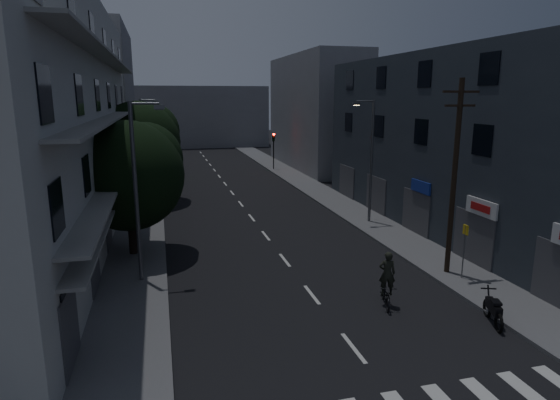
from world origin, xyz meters
name	(u,v)px	position (x,y,z in m)	size (l,w,h in m)	color
ground	(240,202)	(0.00, 25.00, 0.00)	(160.00, 160.00, 0.00)	black
sidewalk_left	(143,207)	(-7.50, 25.00, 0.07)	(3.00, 90.00, 0.15)	#565659
sidewalk_right	(328,197)	(7.50, 25.00, 0.07)	(3.00, 90.00, 0.15)	#565659
lane_markings	(228,188)	(0.00, 31.25, 0.01)	(0.15, 60.50, 0.01)	beige
building_left	(50,121)	(-11.98, 18.00, 6.99)	(7.00, 36.00, 14.00)	#B1B1AC
building_right	(459,143)	(11.99, 14.00, 5.50)	(6.19, 28.00, 11.00)	#292F38
building_far_left	(104,99)	(-12.00, 48.00, 8.00)	(6.00, 20.00, 16.00)	slate
building_far_right	(315,112)	(12.00, 42.00, 6.50)	(6.00, 20.00, 13.00)	slate
building_far_end	(195,117)	(0.00, 70.00, 5.00)	(24.00, 8.00, 10.00)	slate
tree_near	(129,172)	(-7.59, 13.74, 4.56)	(5.71, 5.71, 7.04)	black
tree_mid	(140,139)	(-7.49, 26.95, 5.07)	(6.40, 6.40, 7.88)	black
tree_far	(141,136)	(-7.71, 37.02, 4.52)	(5.64, 5.64, 6.98)	black
traffic_signal_far_right	(274,143)	(6.65, 40.74, 3.10)	(0.28, 0.37, 4.10)	black
traffic_signal_far_left	(157,147)	(-6.30, 39.50, 3.10)	(0.28, 0.37, 4.10)	black
street_lamp_left_near	(138,184)	(-7.02, 9.76, 4.60)	(1.51, 0.25, 8.00)	#56575D
street_lamp_right	(370,155)	(7.26, 16.63, 4.60)	(1.51, 0.25, 8.00)	#575A5F
street_lamp_left_far	(144,141)	(-7.27, 30.45, 4.60)	(1.51, 0.25, 8.00)	#585B60
utility_pole	(454,174)	(6.99, 7.14, 4.87)	(1.80, 0.24, 9.00)	black
bus_stop_sign	(465,242)	(7.21, 6.28, 1.89)	(0.06, 0.35, 2.52)	#595B60
motorcycle	(493,311)	(5.77, 2.36, 0.51)	(0.90, 1.92, 1.28)	black
cyclist	(386,288)	(2.59, 4.76, 0.78)	(1.16, 1.92, 2.30)	black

